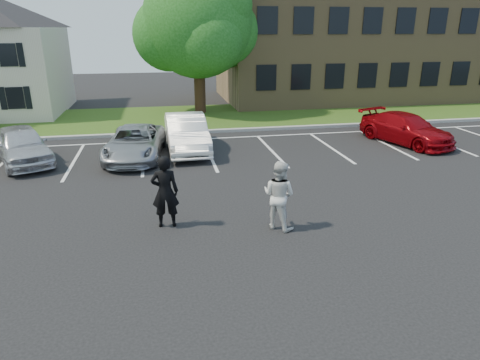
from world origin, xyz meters
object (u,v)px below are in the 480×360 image
Objects in this scene: man_black_suit at (165,192)px; car_white_sedan at (186,133)px; tree at (199,25)px; car_red_compact at (406,129)px; car_silver_minivan at (135,143)px; man_white_shirt at (279,195)px; office_building at (367,42)px; car_silver_west at (22,145)px.

man_black_suit reaches higher than car_white_sedan.
tree reaches higher than car_red_compact.
car_white_sedan reaches higher than car_silver_minivan.
man_black_suit reaches higher than car_silver_minivan.
tree is at bearing -44.27° from man_white_shirt.
man_black_suit is at bearing -167.29° from car_red_compact.
office_building is at bearing 40.28° from car_white_sedan.
tree is at bearing -161.28° from office_building.
car_red_compact is (-4.64, -13.89, -3.47)m from office_building.
man_black_suit is 7.72m from car_white_sedan.
office_building is at bearing 52.76° from car_red_compact.
man_white_shirt reaches higher than car_white_sedan.
car_silver_west is (-5.50, 7.03, -0.26)m from man_black_suit.
man_white_shirt is at bearing -78.74° from car_white_sedan.
car_red_compact is (8.67, -9.38, -4.66)m from tree.
man_white_shirt reaches higher than car_silver_west.
car_red_compact is (12.47, 0.12, 0.03)m from car_silver_minivan.
tree reaches higher than car_silver_west.
car_white_sedan is (-1.86, 8.31, -0.16)m from man_white_shirt.
car_red_compact is at bearing -24.71° from car_silver_west.
car_silver_west is (-8.49, 7.71, -0.20)m from man_white_shirt.
man_white_shirt is at bearing -121.18° from office_building.
man_black_suit is 3.07m from man_white_shirt.
office_building is 11.10× the size of man_black_suit.
man_white_shirt reaches higher than car_red_compact.
man_black_suit is at bearing -127.54° from office_building.
man_white_shirt is at bearing -66.79° from car_silver_west.
office_building reaches higher than car_silver_west.
car_silver_minivan is at bearing -111.81° from tree.
tree is 17.15m from man_black_suit.
office_building reaches higher than man_black_suit.
car_silver_minivan is at bearing -140.69° from office_building.
office_building reaches higher than man_white_shirt.
man_black_suit is (-16.04, -20.88, -3.15)m from office_building.
tree is 1.83× the size of car_white_sedan.
car_white_sedan is 1.01× the size of car_red_compact.
tree is 1.85× the size of car_red_compact.
office_building reaches higher than car_red_compact.
car_silver_west is 16.90m from car_red_compact.
man_black_suit is 0.42× the size of car_white_sedan.
office_building is 5.10× the size of car_silver_west.
car_red_compact is at bearing -47.28° from tree.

